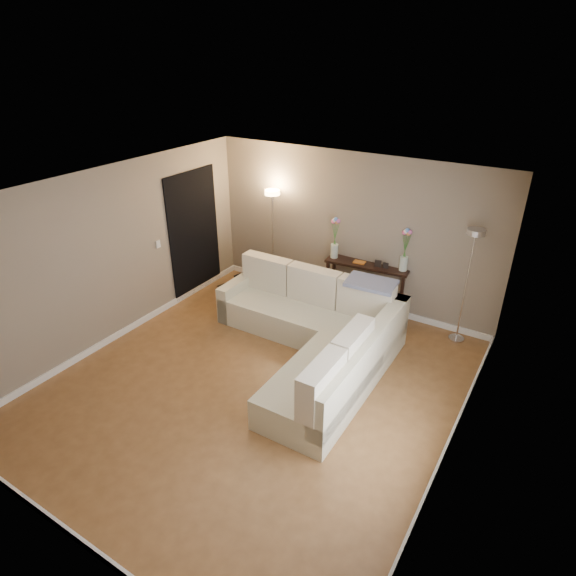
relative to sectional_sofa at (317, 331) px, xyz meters
The scene contains 23 objects.
floor 1.17m from the sectional_sofa, 107.15° to the right, with size 5.00×5.50×0.01m, color #8E5E33.
ceiling 2.50m from the sectional_sofa, 107.15° to the right, with size 5.00×5.50×0.01m, color white.
wall_back 1.96m from the sectional_sofa, 100.93° to the left, with size 5.00×0.02×2.60m, color gray.
wall_front 3.95m from the sectional_sofa, 94.90° to the right, with size 5.00×0.02×2.60m, color gray.
wall_left 3.17m from the sectional_sofa, 159.48° to the right, with size 0.02×5.50×2.60m, color gray.
wall_right 2.60m from the sectional_sofa, 25.95° to the right, with size 0.02×5.50×2.60m, color gray.
baseboard_back 1.73m from the sectional_sofa, 101.08° to the left, with size 5.00×0.03×0.10m, color white.
baseboard_front 3.82m from the sectional_sofa, 94.93° to the right, with size 5.00×0.03×0.10m, color white.
baseboard_left 3.02m from the sectional_sofa, 159.31° to the right, with size 0.03×5.50×0.10m, color white.
baseboard_right 2.43m from the sectional_sofa, 26.21° to the right, with size 0.03×5.50×0.10m, color white.
doorway 2.97m from the sectional_sofa, 167.20° to the left, with size 0.02×1.20×2.20m, color black.
switch_plate 2.94m from the sectional_sofa, behind, with size 0.02×0.08×0.12m, color white.
sectional_sofa is the anchor object (origin of this frame).
throw_blanket 1.05m from the sectional_sofa, 54.04° to the left, with size 0.72×0.41×0.05m, color slate.
console_table 1.59m from the sectional_sofa, 90.78° to the left, with size 1.41×0.50×0.85m.
leaning_mirror 1.96m from the sectional_sofa, 88.62° to the left, with size 0.98×0.14×0.77m.
table_decor 1.63m from the sectional_sofa, 87.78° to the left, with size 0.59×0.15×0.14m.
flower_vase_left 1.79m from the sectional_sofa, 108.83° to the left, with size 0.16×0.14×0.73m.
flower_vase_right 1.93m from the sectional_sofa, 68.69° to the left, with size 0.16×0.14×0.73m.
floor_lamp_lit 2.47m from the sectional_sofa, 139.20° to the left, with size 0.32×0.32×1.84m.
floor_lamp_unlit 2.38m from the sectional_sofa, 41.18° to the left, with size 0.30×0.30×1.80m.
charcoal_rug 2.29m from the sectional_sofa, 148.36° to the left, with size 1.20×0.90×0.02m, color black.
black_bag 2.44m from the sectional_sofa, 151.89° to the left, with size 0.34×0.24×0.22m, color black.
Camera 1 is at (3.06, -4.16, 4.08)m, focal length 30.00 mm.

